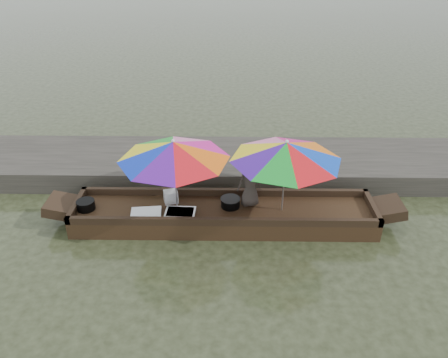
{
  "coord_description": "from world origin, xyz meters",
  "views": [
    {
      "loc": [
        0.11,
        -7.44,
        5.26
      ],
      "look_at": [
        0.0,
        0.1,
        1.0
      ],
      "focal_mm": 35.0,
      "sensor_mm": 36.0,
      "label": 1
    }
  ],
  "objects_px": {
    "tray_scallop": "(146,213)",
    "tray_crayfish": "(180,213)",
    "umbrella_bow": "(175,176)",
    "cooking_pot": "(86,205)",
    "supply_bag": "(171,197)",
    "umbrella_stern": "(284,176)",
    "charcoal_grill": "(230,203)",
    "boat_hull": "(224,216)",
    "vendor": "(250,183)"
  },
  "relations": [
    {
      "from": "cooking_pot",
      "to": "supply_bag",
      "type": "distance_m",
      "value": 1.72
    },
    {
      "from": "vendor",
      "to": "charcoal_grill",
      "type": "bearing_deg",
      "value": -4.74
    },
    {
      "from": "boat_hull",
      "to": "charcoal_grill",
      "type": "relative_size",
      "value": 15.97
    },
    {
      "from": "cooking_pot",
      "to": "vendor",
      "type": "height_order",
      "value": "vendor"
    },
    {
      "from": "boat_hull",
      "to": "vendor",
      "type": "height_order",
      "value": "vendor"
    },
    {
      "from": "tray_scallop",
      "to": "tray_crayfish",
      "type": "bearing_deg",
      "value": -1.15
    },
    {
      "from": "tray_scallop",
      "to": "umbrella_bow",
      "type": "relative_size",
      "value": 0.27
    },
    {
      "from": "vendor",
      "to": "tray_scallop",
      "type": "bearing_deg",
      "value": -6.18
    },
    {
      "from": "tray_crayfish",
      "to": "supply_bag",
      "type": "height_order",
      "value": "supply_bag"
    },
    {
      "from": "vendor",
      "to": "boat_hull",
      "type": "bearing_deg",
      "value": 2.4
    },
    {
      "from": "tray_scallop",
      "to": "boat_hull",
      "type": "bearing_deg",
      "value": 8.07
    },
    {
      "from": "charcoal_grill",
      "to": "vendor",
      "type": "relative_size",
      "value": 0.37
    },
    {
      "from": "cooking_pot",
      "to": "supply_bag",
      "type": "xyz_separation_m",
      "value": [
        1.7,
        0.29,
        0.03
      ]
    },
    {
      "from": "tray_crayfish",
      "to": "umbrella_stern",
      "type": "xyz_separation_m",
      "value": [
        2.04,
        0.23,
        0.73
      ]
    },
    {
      "from": "tray_scallop",
      "to": "umbrella_stern",
      "type": "relative_size",
      "value": 0.28
    },
    {
      "from": "tray_scallop",
      "to": "supply_bag",
      "type": "bearing_deg",
      "value": 47.25
    },
    {
      "from": "tray_crayfish",
      "to": "charcoal_grill",
      "type": "height_order",
      "value": "charcoal_grill"
    },
    {
      "from": "tray_crayfish",
      "to": "supply_bag",
      "type": "bearing_deg",
      "value": 116.21
    },
    {
      "from": "tray_scallop",
      "to": "vendor",
      "type": "bearing_deg",
      "value": 11.1
    },
    {
      "from": "tray_scallop",
      "to": "supply_bag",
      "type": "height_order",
      "value": "supply_bag"
    },
    {
      "from": "cooking_pot",
      "to": "umbrella_stern",
      "type": "bearing_deg",
      "value": 0.48
    },
    {
      "from": "cooking_pot",
      "to": "tray_scallop",
      "type": "distance_m",
      "value": 1.27
    },
    {
      "from": "tray_scallop",
      "to": "umbrella_bow",
      "type": "xyz_separation_m",
      "value": [
        0.6,
        0.22,
        0.74
      ]
    },
    {
      "from": "boat_hull",
      "to": "cooking_pot",
      "type": "height_order",
      "value": "cooking_pot"
    },
    {
      "from": "charcoal_grill",
      "to": "umbrella_stern",
      "type": "xyz_separation_m",
      "value": [
        1.05,
        -0.1,
        0.68
      ]
    },
    {
      "from": "umbrella_stern",
      "to": "vendor",
      "type": "bearing_deg",
      "value": 164.11
    },
    {
      "from": "tray_scallop",
      "to": "supply_bag",
      "type": "relative_size",
      "value": 2.13
    },
    {
      "from": "vendor",
      "to": "umbrella_stern",
      "type": "xyz_separation_m",
      "value": [
        0.66,
        -0.19,
        0.25
      ]
    },
    {
      "from": "supply_bag",
      "to": "vendor",
      "type": "distance_m",
      "value": 1.68
    },
    {
      "from": "cooking_pot",
      "to": "tray_scallop",
      "type": "xyz_separation_m",
      "value": [
        1.25,
        -0.19,
        -0.07
      ]
    },
    {
      "from": "cooking_pot",
      "to": "charcoal_grill",
      "type": "height_order",
      "value": "cooking_pot"
    },
    {
      "from": "charcoal_grill",
      "to": "vendor",
      "type": "height_order",
      "value": "vendor"
    },
    {
      "from": "boat_hull",
      "to": "tray_crayfish",
      "type": "height_order",
      "value": "tray_crayfish"
    },
    {
      "from": "tray_crayfish",
      "to": "supply_bag",
      "type": "relative_size",
      "value": 2.13
    },
    {
      "from": "cooking_pot",
      "to": "supply_bag",
      "type": "bearing_deg",
      "value": 9.78
    },
    {
      "from": "umbrella_stern",
      "to": "charcoal_grill",
      "type": "bearing_deg",
      "value": 174.56
    },
    {
      "from": "boat_hull",
      "to": "vendor",
      "type": "xyz_separation_m",
      "value": [
        0.52,
        0.19,
        0.7
      ]
    },
    {
      "from": "boat_hull",
      "to": "tray_scallop",
      "type": "height_order",
      "value": "tray_scallop"
    },
    {
      "from": "tray_crayfish",
      "to": "charcoal_grill",
      "type": "bearing_deg",
      "value": 18.51
    },
    {
      "from": "supply_bag",
      "to": "umbrella_stern",
      "type": "bearing_deg",
      "value": -6.47
    },
    {
      "from": "cooking_pot",
      "to": "tray_crayfish",
      "type": "bearing_deg",
      "value": -5.91
    },
    {
      "from": "cooking_pot",
      "to": "vendor",
      "type": "bearing_deg",
      "value": 3.78
    },
    {
      "from": "tray_crayfish",
      "to": "umbrella_bow",
      "type": "distance_m",
      "value": 0.77
    },
    {
      "from": "tray_crayfish",
      "to": "umbrella_stern",
      "type": "relative_size",
      "value": 0.28
    },
    {
      "from": "cooking_pot",
      "to": "tray_crayfish",
      "type": "xyz_separation_m",
      "value": [
        1.94,
        -0.2,
        -0.05
      ]
    },
    {
      "from": "supply_bag",
      "to": "umbrella_stern",
      "type": "height_order",
      "value": "umbrella_stern"
    },
    {
      "from": "tray_crayfish",
      "to": "charcoal_grill",
      "type": "relative_size",
      "value": 1.56
    },
    {
      "from": "boat_hull",
      "to": "umbrella_stern",
      "type": "distance_m",
      "value": 1.51
    },
    {
      "from": "umbrella_stern",
      "to": "supply_bag",
      "type": "bearing_deg",
      "value": 173.53
    },
    {
      "from": "charcoal_grill",
      "to": "cooking_pot",
      "type": "bearing_deg",
      "value": -177.41
    }
  ]
}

